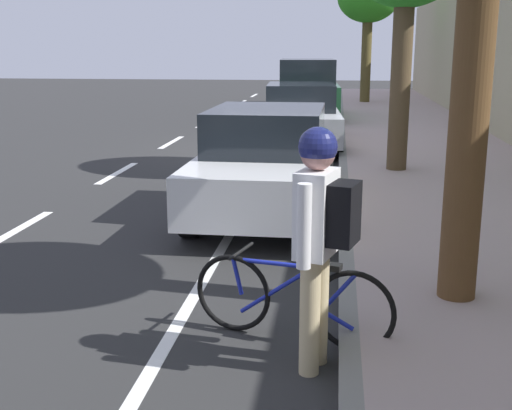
% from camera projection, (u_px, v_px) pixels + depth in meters
% --- Properties ---
extents(ground, '(67.56, 67.56, 0.00)m').
position_uv_depth(ground, '(271.00, 150.00, 15.36)').
color(ground, '#2A2A2A').
extents(sidewalk, '(3.75, 42.22, 0.17)m').
position_uv_depth(sidewalk, '(429.00, 150.00, 14.92)').
color(sidewalk, '#A7928E').
rests_on(sidewalk, ground).
extents(curb_edge, '(0.16, 42.22, 0.17)m').
position_uv_depth(curb_edge, '(342.00, 148.00, 15.15)').
color(curb_edge, gray).
rests_on(curb_edge, ground).
extents(lane_stripe_centre, '(0.14, 40.00, 0.01)m').
position_uv_depth(lane_stripe_centre, '(148.00, 155.00, 14.61)').
color(lane_stripe_centre, white).
rests_on(lane_stripe_centre, ground).
extents(lane_stripe_bike_edge, '(0.12, 42.22, 0.01)m').
position_uv_depth(lane_stripe_bike_edge, '(279.00, 150.00, 15.34)').
color(lane_stripe_bike_edge, white).
rests_on(lane_stripe_bike_edge, ground).
extents(parked_sedan_white_second, '(1.88, 4.42, 1.52)m').
position_uv_depth(parked_sedan_white_second, '(267.00, 162.00, 9.38)').
color(parked_sedan_white_second, white).
rests_on(parked_sedan_white_second, ground).
extents(parked_sedan_silver_mid, '(2.04, 4.50, 1.52)m').
position_uv_depth(parked_sedan_silver_mid, '(301.00, 117.00, 15.53)').
color(parked_sedan_silver_mid, '#B7BABF').
rests_on(parked_sedan_silver_mid, ground).
extents(parked_suv_green_far, '(2.17, 4.80, 1.99)m').
position_uv_depth(parked_suv_green_far, '(307.00, 90.00, 20.99)').
color(parked_suv_green_far, '#1E512D').
rests_on(parked_suv_green_far, ground).
extents(bicycle_at_curb, '(1.66, 0.59, 0.73)m').
position_uv_depth(bicycle_at_curb, '(292.00, 299.00, 5.32)').
color(bicycle_at_curb, black).
rests_on(bicycle_at_curb, ground).
extents(cyclist_with_backpack, '(0.49, 0.60, 1.82)m').
position_uv_depth(cyclist_with_backpack, '(320.00, 224.00, 4.67)').
color(cyclist_with_backpack, '#C6B284').
rests_on(cyclist_with_backpack, ground).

